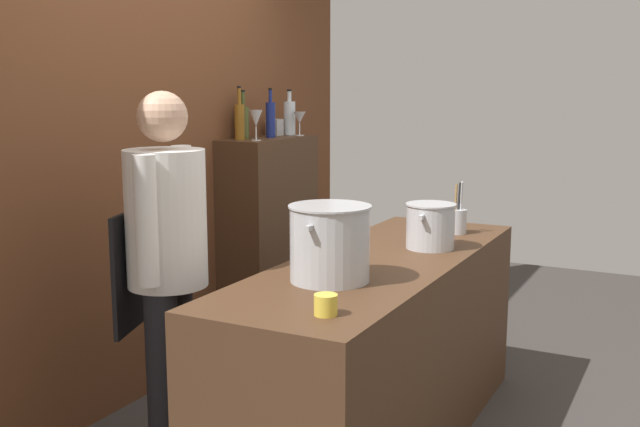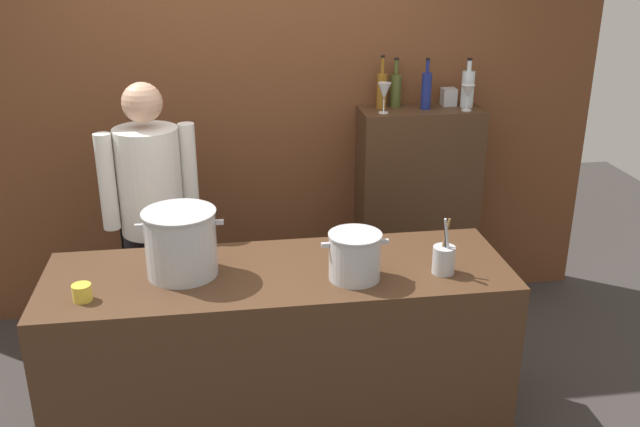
% 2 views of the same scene
% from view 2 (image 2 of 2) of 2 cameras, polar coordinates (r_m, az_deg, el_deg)
% --- Properties ---
extents(brick_back_panel, '(4.40, 0.10, 3.00)m').
position_cam_2_polar(brick_back_panel, '(4.44, -5.19, 10.44)').
color(brick_back_panel, brown).
rests_on(brick_back_panel, ground_plane).
extents(prep_counter, '(2.17, 0.70, 0.90)m').
position_cam_2_polar(prep_counter, '(3.53, -3.20, -11.16)').
color(prep_counter, '#472D1C').
rests_on(prep_counter, ground_plane).
extents(bar_cabinet, '(0.76, 0.32, 1.35)m').
position_cam_2_polar(bar_cabinet, '(4.64, 7.76, 0.22)').
color(bar_cabinet, '#472D1C').
rests_on(bar_cabinet, ground_plane).
extents(chef, '(0.51, 0.40, 1.66)m').
position_cam_2_polar(chef, '(3.94, -13.42, 0.32)').
color(chef, black).
rests_on(chef, ground_plane).
extents(stockpot_large, '(0.39, 0.34, 0.31)m').
position_cam_2_polar(stockpot_large, '(3.26, -11.18, -2.35)').
color(stockpot_large, '#B7BABF').
rests_on(stockpot_large, prep_counter).
extents(stockpot_small, '(0.31, 0.24, 0.22)m').
position_cam_2_polar(stockpot_small, '(3.18, 2.83, -3.46)').
color(stockpot_small, '#B7BABF').
rests_on(stockpot_small, prep_counter).
extents(utensil_crock, '(0.10, 0.10, 0.28)m').
position_cam_2_polar(utensil_crock, '(3.30, 9.97, -3.62)').
color(utensil_crock, '#B7BABF').
rests_on(utensil_crock, prep_counter).
extents(butter_jar, '(0.08, 0.08, 0.07)m').
position_cam_2_polar(butter_jar, '(3.19, -18.68, -6.07)').
color(butter_jar, yellow).
rests_on(butter_jar, prep_counter).
extents(wine_bottle_amber, '(0.06, 0.06, 0.32)m').
position_cam_2_polar(wine_bottle_amber, '(4.41, 5.02, 9.96)').
color(wine_bottle_amber, '#8C5919').
rests_on(wine_bottle_amber, bar_cabinet).
extents(wine_bottle_cobalt, '(0.06, 0.06, 0.31)m').
position_cam_2_polar(wine_bottle_cobalt, '(4.42, 8.59, 9.85)').
color(wine_bottle_cobalt, navy).
rests_on(wine_bottle_cobalt, bar_cabinet).
extents(wine_bottle_clear, '(0.08, 0.08, 0.30)m').
position_cam_2_polar(wine_bottle_clear, '(4.51, 11.85, 9.88)').
color(wine_bottle_clear, silver).
rests_on(wine_bottle_clear, bar_cabinet).
extents(wine_bottle_olive, '(0.07, 0.07, 0.30)m').
position_cam_2_polar(wine_bottle_olive, '(4.46, 6.12, 9.96)').
color(wine_bottle_olive, '#475123').
rests_on(wine_bottle_olive, bar_cabinet).
extents(wine_glass_wide, '(0.08, 0.08, 0.18)m').
position_cam_2_polar(wine_glass_wide, '(4.28, 5.21, 9.77)').
color(wine_glass_wide, silver).
rests_on(wine_glass_wide, bar_cabinet).
extents(wine_glass_short, '(0.08, 0.08, 0.16)m').
position_cam_2_polar(wine_glass_short, '(4.42, 11.86, 9.59)').
color(wine_glass_short, silver).
rests_on(wine_glass_short, bar_cabinet).
extents(spice_tin_silver, '(0.09, 0.09, 0.11)m').
position_cam_2_polar(spice_tin_silver, '(4.55, 10.36, 9.25)').
color(spice_tin_silver, '#B2B2B7').
rests_on(spice_tin_silver, bar_cabinet).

